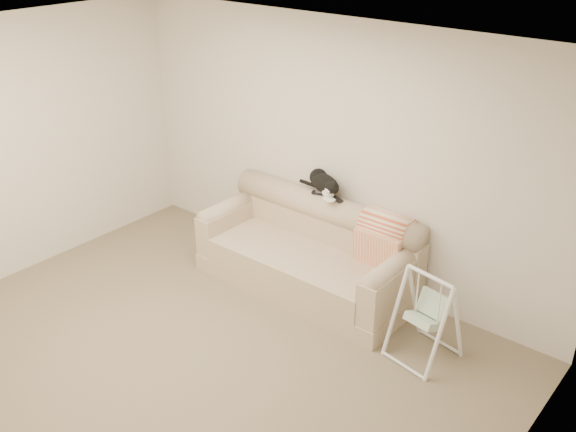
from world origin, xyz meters
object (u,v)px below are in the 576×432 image
at_px(remote_a, 321,193).
at_px(tuxedo_cat, 324,183).
at_px(baby_swing, 427,316).
at_px(remote_b, 336,199).
at_px(sofa, 310,253).

distance_m(remote_a, tuxedo_cat, 0.11).
bearing_deg(baby_swing, remote_b, 158.36).
distance_m(remote_a, baby_swing, 1.68).
xyz_separation_m(remote_a, remote_b, (0.19, -0.00, -0.00)).
height_order(sofa, tuxedo_cat, tuxedo_cat).
height_order(sofa, remote_a, remote_a).
distance_m(tuxedo_cat, baby_swing, 1.70).
relative_size(tuxedo_cat, baby_swing, 0.73).
bearing_deg(remote_a, baby_swing, -19.25).
bearing_deg(sofa, remote_b, 60.07).
bearing_deg(remote_b, baby_swing, -21.64).
xyz_separation_m(sofa, remote_b, (0.13, 0.23, 0.56)).
distance_m(remote_b, tuxedo_cat, 0.20).
bearing_deg(remote_a, remote_b, -1.01).
height_order(remote_a, baby_swing, remote_a).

